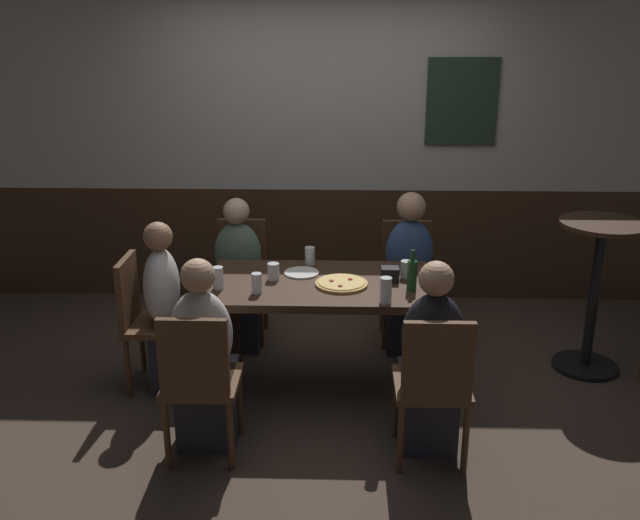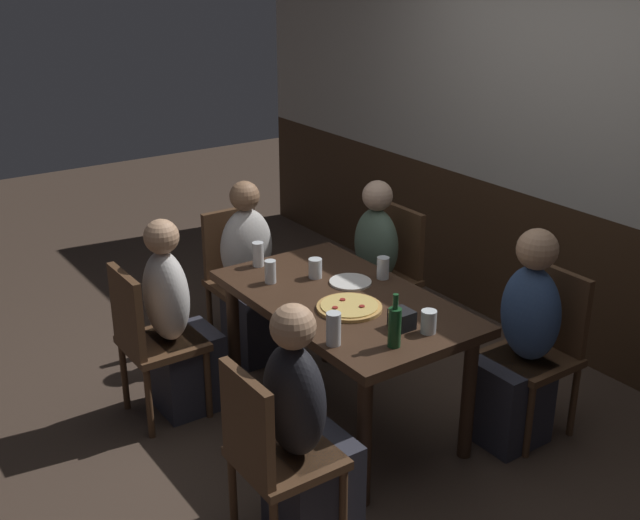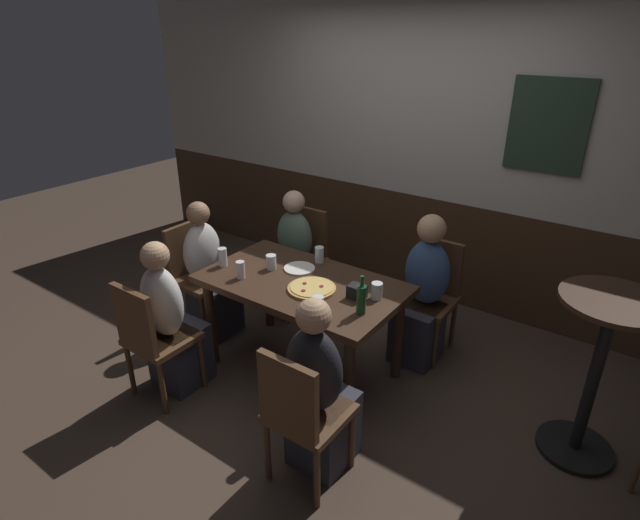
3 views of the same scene
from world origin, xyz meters
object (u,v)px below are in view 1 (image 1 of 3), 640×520
(person_right_near, at_px, (430,371))
(side_bar_table, at_px, (595,285))
(person_head_west, at_px, (172,320))
(person_right_far, at_px, (409,283))
(chair_right_near, at_px, (434,381))
(beer_glass_half, at_px, (273,272))
(person_left_far, at_px, (238,285))
(pint_glass_stout, at_px, (386,291))
(beer_glass_tall, at_px, (257,284))
(dining_table, at_px, (320,296))
(condiment_caddy, at_px, (390,274))
(pint_glass_pale, at_px, (218,279))
(tumbler_short, at_px, (310,257))
(person_left_near, at_px, (205,368))
(plate_white_large, at_px, (302,273))
(chair_left_far, at_px, (241,272))
(chair_head_west, at_px, (146,315))
(beer_bottle_green, at_px, (412,274))
(highball_clear, at_px, (406,270))
(pizza, at_px, (341,283))
(chair_left_near, at_px, (199,378))
(chair_right_far, at_px, (407,274))

(person_right_near, relative_size, side_bar_table, 1.07)
(person_head_west, distance_m, person_right_far, 1.71)
(chair_right_near, relative_size, side_bar_table, 0.84)
(beer_glass_half, distance_m, side_bar_table, 2.15)
(person_left_far, distance_m, pint_glass_stout, 1.46)
(person_right_near, distance_m, beer_glass_tall, 1.14)
(pint_glass_stout, bearing_deg, dining_table, 138.52)
(condiment_caddy, height_order, side_bar_table, side_bar_table)
(person_right_near, relative_size, pint_glass_pale, 8.10)
(tumbler_short, bearing_deg, person_head_west, -159.99)
(person_left_near, relative_size, person_left_far, 1.02)
(plate_white_large, bearing_deg, chair_left_far, 125.79)
(pint_glass_stout, bearing_deg, chair_head_west, 167.20)
(beer_bottle_green, height_order, condiment_caddy, beer_bottle_green)
(beer_glass_half, xyz_separation_m, side_bar_table, (2.12, 0.30, -0.17))
(chair_left_far, relative_size, chair_head_west, 1.00)
(person_left_far, bearing_deg, highball_clear, -26.08)
(beer_glass_tall, bearing_deg, person_head_west, 160.16)
(chair_left_far, height_order, person_head_west, person_head_west)
(pizza, xyz_separation_m, tumbler_short, (-0.21, 0.38, 0.04))
(pint_glass_pale, height_order, beer_bottle_green, beer_bottle_green)
(person_left_near, bearing_deg, pint_glass_pale, 89.67)
(chair_left_near, bearing_deg, tumbler_short, 64.67)
(beer_glass_tall, bearing_deg, person_right_near, -24.24)
(dining_table, bearing_deg, plate_white_large, 132.71)
(chair_right_near, bearing_deg, plate_white_large, 127.90)
(person_left_far, relative_size, pint_glass_pale, 7.92)
(chair_right_far, bearing_deg, beer_glass_half, -139.04)
(chair_left_far, bearing_deg, condiment_caddy, -37.30)
(dining_table, relative_size, pint_glass_stout, 9.06)
(beer_bottle_green, bearing_deg, plate_white_large, 158.70)
(chair_right_far, height_order, highball_clear, chair_right_far)
(person_left_near, bearing_deg, chair_right_near, -7.53)
(pint_glass_stout, relative_size, highball_clear, 1.41)
(person_head_west, distance_m, pint_glass_stout, 1.43)
(chair_head_west, relative_size, person_right_near, 0.79)
(chair_left_far, distance_m, tumbler_short, 0.79)
(side_bar_table, bearing_deg, chair_right_far, 157.61)
(chair_right_far, height_order, beer_glass_half, chair_right_far)
(chair_left_near, distance_m, pizza, 1.10)
(dining_table, xyz_separation_m, beer_bottle_green, (0.55, -0.13, 0.20))
(person_left_near, distance_m, beer_glass_half, 0.82)
(dining_table, relative_size, pizza, 4.32)
(person_left_far, xyz_separation_m, tumbler_short, (0.54, -0.34, 0.33))
(pint_glass_pale, relative_size, highball_clear, 1.25)
(pint_glass_pale, height_order, tumbler_short, pint_glass_pale)
(dining_table, relative_size, chair_right_near, 1.60)
(highball_clear, bearing_deg, beer_glass_half, -175.79)
(person_left_near, relative_size, side_bar_table, 1.07)
(person_head_west, bearing_deg, beer_glass_tall, -19.84)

